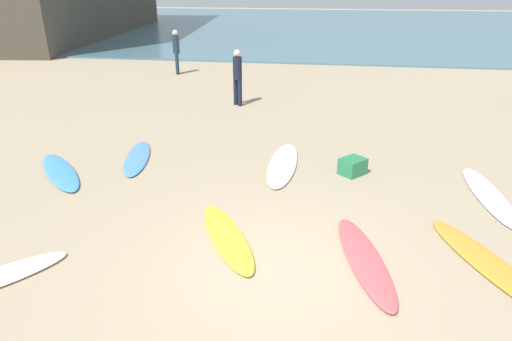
{
  "coord_description": "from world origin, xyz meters",
  "views": [
    {
      "loc": [
        0.59,
        -5.09,
        3.74
      ],
      "look_at": [
        -0.63,
        2.75,
        0.3
      ],
      "focal_mm": 31.08,
      "sensor_mm": 36.0,
      "label": 1
    }
  ],
  "objects": [
    {
      "name": "surfboard_7",
      "position": [
        -0.21,
        3.78,
        0.04
      ],
      "size": [
        0.64,
        2.57,
        0.07
      ],
      "primitive_type": "ellipsoid",
      "rotation": [
        0.0,
        0.0,
        3.13
      ],
      "color": "silver",
      "rests_on": "ground_plane"
    },
    {
      "name": "surfboard_8",
      "position": [
        -3.49,
        3.66,
        0.03
      ],
      "size": [
        1.04,
        2.21,
        0.07
      ],
      "primitive_type": "ellipsoid",
      "rotation": [
        0.0,
        0.0,
        0.26
      ],
      "color": "#528FDA",
      "rests_on": "ground_plane"
    },
    {
      "name": "beachgoer_near",
      "position": [
        -5.65,
        13.19,
        1.02
      ],
      "size": [
        0.34,
        0.34,
        1.81
      ],
      "rotation": [
        0.0,
        0.0,
        4.98
      ],
      "color": "#1E3342",
      "rests_on": "ground_plane"
    },
    {
      "name": "surfboard_3",
      "position": [
        3.03,
        0.6,
        0.03
      ],
      "size": [
        1.44,
        2.48,
        0.06
      ],
      "primitive_type": "ellipsoid",
      "rotation": [
        0.0,
        0.0,
        3.54
      ],
      "color": "orange",
      "rests_on": "ground_plane"
    },
    {
      "name": "surfboard_1",
      "position": [
        1.31,
        0.41,
        0.04
      ],
      "size": [
        1.0,
        2.35,
        0.08
      ],
      "primitive_type": "ellipsoid",
      "rotation": [
        0.0,
        0.0,
        3.37
      ],
      "color": "#D3565A",
      "rests_on": "ground_plane"
    },
    {
      "name": "ground_plane",
      "position": [
        0.0,
        0.0,
        0.0
      ],
      "size": [
        120.0,
        120.0,
        0.0
      ],
      "primitive_type": "plane",
      "color": "tan"
    },
    {
      "name": "surfboard_2",
      "position": [
        -0.77,
        0.69,
        0.04
      ],
      "size": [
        1.47,
        2.13,
        0.09
      ],
      "primitive_type": "ellipsoid",
      "rotation": [
        0.0,
        0.0,
        0.5
      ],
      "color": "yellow",
      "rests_on": "ground_plane"
    },
    {
      "name": "beachgoer_mid",
      "position": [
        -2.13,
        8.58,
        0.98
      ],
      "size": [
        0.39,
        0.39,
        1.75
      ],
      "rotation": [
        0.0,
        0.0,
        2.49
      ],
      "color": "#191E33",
      "rests_on": "ground_plane"
    },
    {
      "name": "ocean_water",
      "position": [
        0.0,
        36.3,
        0.04
      ],
      "size": [
        120.0,
        40.0,
        0.08
      ],
      "primitive_type": "cube",
      "color": "slate",
      "rests_on": "ground_plane"
    },
    {
      "name": "surfboard_5",
      "position": [
        3.75,
        2.89,
        0.03
      ],
      "size": [
        0.6,
        2.6,
        0.06
      ],
      "primitive_type": "ellipsoid",
      "rotation": [
        0.0,
        0.0,
        3.18
      ],
      "color": "white",
      "rests_on": "ground_plane"
    },
    {
      "name": "beach_cooler",
      "position": [
        1.27,
        3.56,
        0.17
      ],
      "size": [
        0.63,
        0.64,
        0.34
      ],
      "primitive_type": "cube",
      "rotation": [
        0.0,
        0.0,
        3.96
      ],
      "color": "#287F51",
      "rests_on": "ground_plane"
    },
    {
      "name": "surfboard_0",
      "position": [
        -4.76,
        2.65,
        0.04
      ],
      "size": [
        1.96,
        2.09,
        0.08
      ],
      "primitive_type": "ellipsoid",
      "rotation": [
        0.0,
        0.0,
        3.88
      ],
      "color": "#4594E4",
      "rests_on": "ground_plane"
    }
  ]
}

